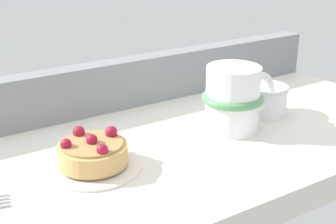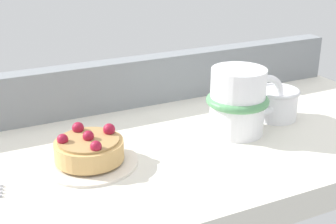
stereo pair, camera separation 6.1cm
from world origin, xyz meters
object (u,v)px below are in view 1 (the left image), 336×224
Objects in this scene: sugar_bowl at (267,99)px; coffee_mug at (234,98)px; dessert_plate at (93,165)px; raspberry_tart at (93,152)px.

coffee_mug is at bearing -168.03° from sugar_bowl.
dessert_plate is 29.95cm from sugar_bowl.
raspberry_tart is (0.01, 0.02, 1.79)cm from dessert_plate.
raspberry_tart and sugar_bowl have the same top height.
sugar_bowl reaches higher than dessert_plate.
coffee_mug is (21.76, -0.02, 2.59)cm from raspberry_tart.
coffee_mug reaches higher than sugar_bowl.
dessert_plate is 22.20cm from coffee_mug.
dessert_plate is at bearing -109.19° from raspberry_tart.
raspberry_tart is at bearing -176.76° from sugar_bowl.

